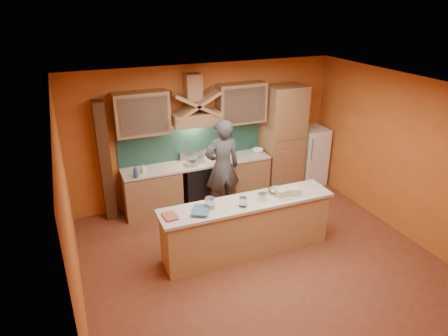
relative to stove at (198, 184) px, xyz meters
name	(u,v)px	position (x,y,z in m)	size (l,w,h in m)	color
floor	(260,259)	(0.30, -2.20, -0.45)	(5.50, 5.00, 0.01)	brown
ceiling	(267,90)	(0.30, -2.20, 2.35)	(5.50, 5.00, 0.01)	white
wall_back	(206,133)	(0.30, 0.30, 0.95)	(5.50, 0.02, 2.80)	#C06025
wall_front	(382,285)	(0.30, -4.70, 0.95)	(5.50, 0.02, 2.80)	#C06025
wall_left	(69,218)	(-2.45, -2.20, 0.95)	(0.02, 5.00, 2.80)	#C06025
wall_right	(403,156)	(3.05, -2.20, 0.95)	(0.02, 5.00, 2.80)	#C06025
base_cabinet_left	(152,193)	(-0.95, 0.00, -0.02)	(1.10, 0.60, 0.86)	#9E6F48
base_cabinet_right	(240,177)	(0.95, 0.00, -0.02)	(1.10, 0.60, 0.86)	#9E6F48
counter_top	(197,163)	(0.00, 0.00, 0.45)	(3.00, 0.62, 0.04)	beige
stove	(198,184)	(0.00, 0.00, 0.00)	(0.60, 0.58, 0.90)	black
backsplash	(192,142)	(0.00, 0.28, 0.80)	(3.00, 0.03, 0.70)	#1B3B34
range_hood	(195,118)	(0.00, 0.05, 1.37)	(0.92, 0.50, 0.24)	#9E6F48
hood_chimney	(193,87)	(0.00, 0.15, 1.95)	(0.30, 0.30, 0.50)	#9E6F48
upper_cabinet_left	(142,113)	(-1.00, 0.12, 1.55)	(1.00, 0.35, 0.80)	#9E6F48
upper_cabinet_right	(241,103)	(1.00, 0.12, 1.55)	(1.00, 0.35, 0.80)	#9E6F48
pantry_column	(283,139)	(1.95, 0.00, 0.70)	(0.80, 0.60, 2.30)	#9E6F48
fridge	(311,156)	(2.70, 0.00, 0.20)	(0.58, 0.60, 1.30)	white
trim_column_left	(105,162)	(-1.75, 0.15, 0.70)	(0.20, 0.30, 2.30)	#472816
island_body	(247,228)	(0.20, -1.90, -0.01)	(2.80, 0.55, 0.88)	tan
island_top	(248,203)	(0.20, -1.90, 0.47)	(2.90, 0.62, 0.05)	beige
person	(222,167)	(0.34, -0.49, 0.51)	(0.70, 0.46, 1.91)	#4C4C51
pot_large	(192,162)	(-0.14, -0.07, 0.52)	(0.23, 0.23, 0.15)	#B8B9BF
pot_small	(199,159)	(0.04, 0.04, 0.53)	(0.22, 0.22, 0.15)	#B2B2B9
soap_bottle_a	(143,168)	(-1.09, -0.07, 0.55)	(0.08, 0.08, 0.17)	silver
soap_bottle_b	(135,172)	(-1.27, -0.25, 0.59)	(0.09, 0.09, 0.23)	navy
bowl_back	(258,151)	(1.36, 0.04, 0.51)	(0.23, 0.23, 0.07)	white
dish_rack	(225,159)	(0.52, -0.16, 0.52)	(0.26, 0.20, 0.09)	white
book_lower	(164,218)	(-1.18, -1.91, 0.51)	(0.20, 0.27, 0.03)	#A8493C
book_upper	(192,210)	(-0.72, -1.88, 0.53)	(0.26, 0.35, 0.03)	#3E6088
jar_large	(210,203)	(-0.43, -1.87, 0.58)	(0.15, 0.15, 0.18)	silver
jar_small	(243,202)	(0.06, -2.02, 0.57)	(0.12, 0.12, 0.15)	white
kitchen_scale	(262,197)	(0.44, -1.94, 0.54)	(0.11, 0.11, 0.09)	white
mixing_bowl	(276,191)	(0.77, -1.81, 0.53)	(0.26, 0.26, 0.06)	silver
cloth	(284,198)	(0.80, -2.02, 0.50)	(0.22, 0.16, 0.01)	beige
grocery_bag_a	(283,193)	(0.80, -1.97, 0.56)	(0.21, 0.16, 0.13)	beige
grocery_bag_b	(294,191)	(1.01, -1.98, 0.55)	(0.20, 0.15, 0.12)	beige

